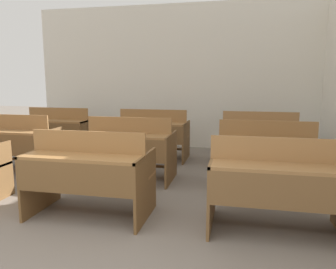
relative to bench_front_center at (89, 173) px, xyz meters
name	(u,v)px	position (x,y,z in m)	size (l,w,h in m)	color
wall_back	(173,77)	(0.12, 3.88, 1.02)	(6.04, 0.06, 2.98)	white
bench_front_center	(89,173)	(0.00, 0.00, 0.00)	(1.23, 0.74, 0.91)	brown
bench_front_right	(277,184)	(1.87, 0.01, 0.00)	(1.23, 0.74, 0.91)	brown
bench_second_left	(13,143)	(-1.88, 1.29, 0.00)	(1.23, 0.74, 0.91)	brown
bench_second_center	(129,148)	(-0.01, 1.32, 0.00)	(1.23, 0.74, 0.91)	brown
bench_second_right	(266,154)	(1.87, 1.31, 0.00)	(1.23, 0.74, 0.91)	brown
bench_third_left	(59,130)	(-1.88, 2.61, 0.00)	(1.23, 0.74, 0.91)	brown
bench_third_center	(153,134)	(-0.01, 2.62, 0.00)	(1.23, 0.74, 0.91)	brown
bench_third_right	(259,138)	(1.85, 2.59, 0.00)	(1.23, 0.74, 0.91)	brown
wastepaper_bin	(305,147)	(2.76, 3.44, -0.30)	(0.24, 0.24, 0.35)	#33477A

